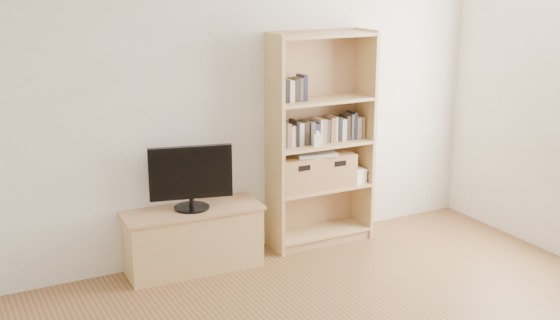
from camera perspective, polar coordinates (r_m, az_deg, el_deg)
back_wall at (r=5.83m, az=-2.68°, el=4.82°), size 4.50×0.02×2.60m
tv_stand at (r=5.73m, az=-7.09°, el=-6.47°), size 1.09×0.45×0.49m
bookshelf at (r=6.05m, az=3.36°, el=1.63°), size 0.93×0.34×1.86m
television at (r=5.56m, az=-7.26°, el=-1.43°), size 0.65×0.20×0.51m
books_row_mid at (r=6.05m, az=3.27°, el=2.56°), size 0.88×0.20×0.24m
books_row_upper at (r=5.88m, az=1.58°, el=5.91°), size 0.42×0.17×0.22m
baby_monitor at (r=5.91m, az=3.01°, el=1.64°), size 0.06×0.05×0.11m
basket_left at (r=6.00m, az=1.30°, el=-1.12°), size 0.36×0.29×0.29m
basket_right at (r=6.18m, az=4.25°, el=-0.70°), size 0.36×0.30×0.29m
laptop at (r=6.04m, az=2.88°, el=0.55°), size 0.39×0.31×0.03m
magazine_stack at (r=6.31m, az=5.84°, el=-1.24°), size 0.18×0.25×0.11m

